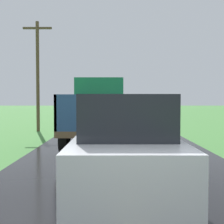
{
  "coord_description": "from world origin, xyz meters",
  "views": [
    {
      "loc": [
        -0.31,
        -2.29,
        1.91
      ],
      "look_at": [
        -0.31,
        10.35,
        1.4
      ],
      "focal_mm": 47.4,
      "sensor_mm": 36.0,
      "label": 1
    }
  ],
  "objects": [
    {
      "name": "banana_truck_far",
      "position": [
        -0.49,
        24.79,
        1.47
      ],
      "size": [
        2.38,
        5.81,
        2.8
      ],
      "color": "#2D2D30",
      "rests_on": "road_surface"
    },
    {
      "name": "utility_pole_roadside",
      "position": [
        -4.83,
        15.75,
        3.58
      ],
      "size": [
        1.74,
        0.2,
        6.66
      ],
      "color": "brown",
      "rests_on": "ground"
    },
    {
      "name": "banana_truck_near",
      "position": [
        -0.88,
        10.14,
        1.48
      ],
      "size": [
        2.38,
        5.82,
        2.8
      ],
      "color": "#2D2D30",
      "rests_on": "road_surface"
    },
    {
      "name": "following_car",
      "position": [
        -0.08,
        2.96,
        1.07
      ],
      "size": [
        1.74,
        4.1,
        1.92
      ],
      "color": "#B7BABF",
      "rests_on": "road_surface"
    }
  ]
}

